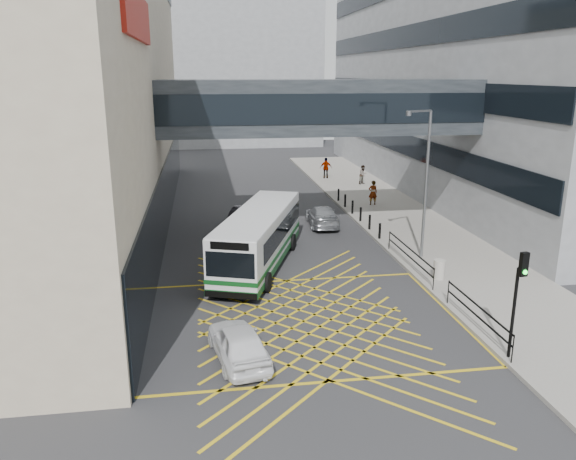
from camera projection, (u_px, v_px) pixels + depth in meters
name	position (u px, v px, depth m)	size (l,w,h in m)	color
ground	(303.00, 321.00, 21.91)	(120.00, 120.00, 0.00)	#333335
building_right	(542.00, 64.00, 45.54)	(24.09, 44.00, 20.00)	gray
building_far	(211.00, 75.00, 76.28)	(28.00, 16.00, 18.00)	gray
skybridge	(319.00, 107.00, 31.74)	(20.00, 4.10, 3.00)	#2B3036
pavement	(396.00, 217.00, 37.48)	(6.00, 54.00, 0.16)	gray
box_junction	(303.00, 321.00, 21.91)	(12.00, 9.00, 0.01)	gold
bus	(259.00, 237.00, 27.85)	(5.54, 10.27, 2.83)	silver
car_white	(238.00, 342.00, 18.79)	(1.70, 4.16, 1.32)	white
car_dark	(248.00, 217.00, 34.69)	(1.87, 4.78, 1.50)	#232228
car_silver	(322.00, 215.00, 35.47)	(1.81, 4.29, 1.34)	gray
traffic_light	(518.00, 290.00, 18.12)	(0.29, 0.44, 3.75)	black
street_lamp	(424.00, 176.00, 27.92)	(1.62, 0.89, 7.48)	slate
litter_bin	(439.00, 269.00, 25.91)	(0.52, 0.52, 0.90)	#ADA89E
kerb_railings	(436.00, 276.00, 24.26)	(0.05, 12.54, 1.00)	black
bollards	(356.00, 211.00, 36.93)	(0.14, 10.14, 0.90)	black
pedestrian_a	(373.00, 193.00, 40.30)	(0.70, 0.50, 1.77)	gray
pedestrian_b	(363.00, 175.00, 47.87)	(0.78, 0.46, 1.60)	gray
pedestrian_c	(326.00, 168.00, 50.47)	(1.09, 0.52, 1.84)	gray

